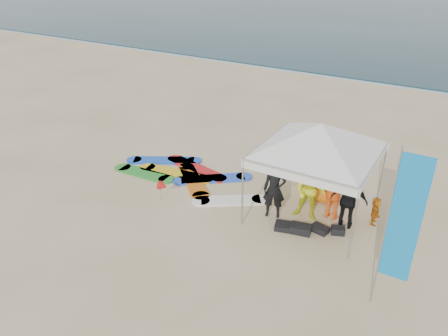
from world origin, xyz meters
TOP-DOWN VIEW (x-y plane):
  - ground at (0.00, 0.00)m, footprint 120.00×120.00m
  - ocean at (0.00, 60.00)m, footprint 160.00×84.00m
  - shoreline_foam at (0.00, 18.20)m, footprint 160.00×1.20m
  - person_black_a at (1.87, 2.76)m, footprint 0.73×0.60m
  - person_yellow at (2.77, 3.12)m, footprint 0.93×0.75m
  - person_orange_a at (3.35, 3.55)m, footprint 1.26×0.76m
  - person_black_b at (3.84, 3.26)m, footprint 1.03×0.53m
  - person_orange_b at (2.89, 4.25)m, footprint 0.96×0.66m
  - person_seated at (4.48, 3.82)m, footprint 0.37×0.79m
  - canopy_tent at (2.80, 3.43)m, footprint 4.25×4.25m
  - feather_flag at (5.45, 0.73)m, footprint 0.63×0.04m
  - marker_pennant at (-1.33, 1.81)m, footprint 0.28×0.28m
  - gear_pile at (2.98, 2.49)m, footprint 1.85×0.98m
  - surfboard_spread at (-1.62, 3.44)m, footprint 5.41×2.65m

SIDE VIEW (x-z plane):
  - ground at x=0.00m, z-range 0.00..0.00m
  - shoreline_foam at x=0.00m, z-range 0.00..0.01m
  - surfboard_spread at x=-1.62m, z-range 0.00..0.07m
  - ocean at x=0.00m, z-range 0.00..0.08m
  - gear_pile at x=2.98m, z-range -0.01..0.21m
  - person_seated at x=4.48m, z-range 0.00..0.82m
  - marker_pennant at x=-1.33m, z-range 0.18..0.81m
  - person_black_b at x=3.84m, z-range 0.00..1.69m
  - person_black_a at x=1.87m, z-range 0.00..1.73m
  - person_yellow at x=2.77m, z-range 0.00..1.82m
  - person_orange_b at x=2.89m, z-range 0.00..1.89m
  - person_orange_a at x=3.35m, z-range 0.00..1.91m
  - feather_flag at x=5.45m, z-range 0.33..4.09m
  - canopy_tent at x=2.80m, z-range 1.19..4.39m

